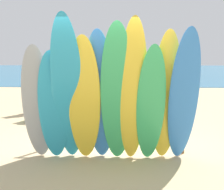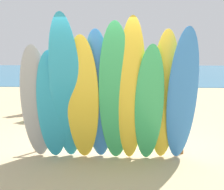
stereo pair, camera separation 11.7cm
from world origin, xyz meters
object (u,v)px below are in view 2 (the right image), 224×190
(surfboard_yellow_8, at_px, (164,97))
(beachgoer_photographing, at_px, (42,83))
(surfboard_yellow_6, at_px, (131,92))
(surfboard_grey_0, at_px, (36,103))
(surfboard_green_5, at_px, (115,94))
(surfboard_yellow_3, at_px, (82,100))
(surfboard_teal_1, at_px, (52,106))
(surfboard_green_7, at_px, (149,105))
(beachgoer_by_water, at_px, (76,79))
(surfboard_teal_2, at_px, (66,90))
(beach_chair_red, at_px, (39,106))
(distant_boat, at_px, (81,79))
(surfboard_blue_9, at_px, (182,97))
(surfboard_blue_4, at_px, (98,97))
(surfboard_rack, at_px, (109,128))
(beachgoer_midbeach, at_px, (107,80))

(surfboard_yellow_8, xyz_separation_m, beachgoer_photographing, (-3.50, 4.79, -0.20))
(surfboard_yellow_6, bearing_deg, surfboard_grey_0, 172.69)
(surfboard_grey_0, distance_m, surfboard_green_5, 1.45)
(surfboard_grey_0, distance_m, surfboard_yellow_3, 0.86)
(surfboard_teal_1, bearing_deg, surfboard_green_7, -5.04)
(surfboard_green_7, height_order, beachgoer_by_water, surfboard_green_7)
(surfboard_teal_2, xyz_separation_m, surfboard_yellow_8, (1.72, 0.12, -0.13))
(surfboard_green_5, height_order, beach_chair_red, surfboard_green_5)
(distant_boat, bearing_deg, surfboard_teal_1, -82.99)
(surfboard_teal_2, distance_m, surfboard_yellow_3, 0.34)
(surfboard_grey_0, height_order, surfboard_teal_2, surfboard_teal_2)
(surfboard_yellow_8, bearing_deg, surfboard_green_7, -167.50)
(surfboard_green_5, xyz_separation_m, surfboard_blue_9, (1.15, -0.00, -0.05))
(beachgoer_by_water, bearing_deg, surfboard_yellow_6, -33.55)
(surfboard_blue_4, xyz_separation_m, surfboard_yellow_8, (1.16, 0.01, -0.00))
(surfboard_yellow_6, bearing_deg, beachgoer_photographing, 117.14)
(surfboard_blue_4, relative_size, surfboard_green_5, 0.95)
(surfboard_green_7, xyz_separation_m, surfboard_blue_9, (0.56, -0.04, 0.14))
(surfboard_blue_9, height_order, beach_chair_red, surfboard_blue_9)
(surfboard_green_5, bearing_deg, surfboard_green_7, 3.09)
(surfboard_yellow_8, bearing_deg, beachgoer_photographing, 123.32)
(surfboard_teal_2, xyz_separation_m, beachgoer_by_water, (-1.15, 7.81, -0.39))
(surfboard_yellow_3, height_order, beachgoer_by_water, surfboard_yellow_3)
(beach_chair_red, xyz_separation_m, distant_boat, (-0.92, 14.13, -0.26))
(surfboard_yellow_3, xyz_separation_m, surfboard_green_5, (0.58, -0.03, 0.11))
(beachgoer_by_water, relative_size, beach_chair_red, 1.91)
(surfboard_rack, xyz_separation_m, surfboard_blue_9, (1.30, -0.58, 0.68))
(surfboard_rack, bearing_deg, surfboard_green_5, -75.27)
(surfboard_teal_1, distance_m, surfboard_yellow_6, 1.44)
(surfboard_teal_2, distance_m, beach_chair_red, 3.91)
(surfboard_teal_1, bearing_deg, beach_chair_red, 106.81)
(surfboard_teal_2, bearing_deg, surfboard_green_5, 1.46)
(surfboard_yellow_8, relative_size, distant_boat, 0.49)
(surfboard_yellow_8, bearing_deg, surfboard_blue_9, -23.22)
(surfboard_teal_2, relative_size, surfboard_yellow_6, 1.04)
(surfboard_blue_4, bearing_deg, surfboard_yellow_3, -163.33)
(surfboard_grey_0, height_order, distant_boat, surfboard_grey_0)
(surfboard_grey_0, height_order, surfboard_yellow_8, surfboard_yellow_8)
(surfboard_teal_2, height_order, beachgoer_photographing, surfboard_teal_2)
(surfboard_teal_1, distance_m, surfboard_green_5, 1.16)
(surfboard_grey_0, bearing_deg, surfboard_blue_9, -5.84)
(surfboard_rack, xyz_separation_m, surfboard_green_5, (0.15, -0.58, 0.73))
(surfboard_rack, height_order, surfboard_teal_2, surfboard_teal_2)
(surfboard_green_5, bearing_deg, beachgoer_photographing, 118.37)
(beachgoer_midbeach, bearing_deg, surfboard_yellow_3, 88.07)
(surfboard_blue_4, xyz_separation_m, beachgoer_by_water, (-1.70, 7.70, -0.27))
(surfboard_yellow_3, distance_m, surfboard_blue_9, 1.73)
(surfboard_yellow_6, height_order, beachgoer_photographing, surfboard_yellow_6)
(surfboard_yellow_6, distance_m, beachgoer_photographing, 5.71)
(surfboard_green_5, bearing_deg, surfboard_rack, 104.73)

